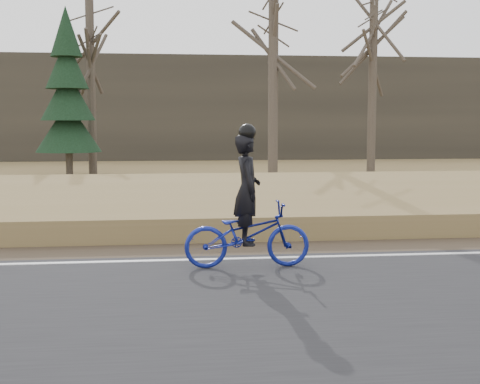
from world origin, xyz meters
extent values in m
plane|color=olive|center=(0.00, 0.00, 0.00)|extent=(120.00, 120.00, 0.00)
cube|color=silver|center=(0.00, 0.20, 0.07)|extent=(120.00, 0.12, 0.01)
cube|color=#473A2B|center=(0.00, 1.20, 0.02)|extent=(120.00, 1.60, 0.04)
cube|color=olive|center=(0.00, 4.20, 0.22)|extent=(120.00, 5.00, 0.44)
cube|color=slate|center=(0.00, 8.00, 0.23)|extent=(120.00, 3.00, 0.45)
cube|color=black|center=(0.00, 8.00, 0.52)|extent=(120.00, 2.40, 0.14)
cube|color=brown|center=(0.00, 7.28, 0.67)|extent=(120.00, 0.07, 0.15)
cube|color=brown|center=(0.00, 8.72, 0.67)|extent=(120.00, 0.07, 0.15)
cube|color=#383328|center=(0.00, 30.00, 3.00)|extent=(120.00, 4.00, 6.00)
imported|color=navy|center=(-2.79, -0.41, 0.55)|extent=(1.88, 0.66, 0.99)
imported|color=black|center=(-2.79, -0.41, 1.23)|extent=(0.39, 0.60, 1.65)
sphere|color=black|center=(-2.79, -0.41, 2.08)|extent=(0.26, 0.26, 0.26)
cylinder|color=#4F463A|center=(-6.95, 18.74, 3.70)|extent=(0.36, 0.36, 7.41)
cylinder|color=#4F463A|center=(-0.04, 13.67, 3.77)|extent=(0.36, 0.36, 7.53)
cylinder|color=#4F463A|center=(5.02, 18.00, 3.99)|extent=(0.36, 0.36, 7.97)
cylinder|color=#4F463A|center=(-7.72, 17.16, 0.68)|extent=(0.28, 0.28, 1.36)
cone|color=black|center=(-7.72, 17.16, 2.02)|extent=(2.60, 2.60, 1.99)
cone|color=black|center=(-7.72, 17.16, 3.27)|extent=(2.15, 2.15, 1.99)
cone|color=black|center=(-7.72, 17.16, 4.52)|extent=(1.70, 1.70, 1.99)
cone|color=black|center=(-7.72, 17.16, 5.77)|extent=(1.25, 1.25, 1.99)
camera|label=1|loc=(-4.05, -10.20, 2.24)|focal=50.00mm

